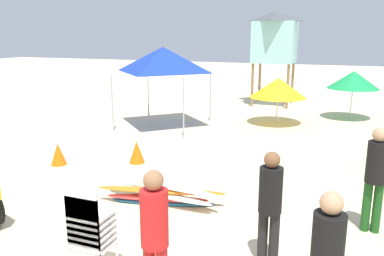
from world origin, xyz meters
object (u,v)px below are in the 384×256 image
(stacked_plastic_chairs, at_px, (89,227))
(beach_umbrella_far, at_px, (354,80))
(lifeguard_near_center, at_px, (376,173))
(lifeguard_far_right, at_px, (155,232))
(lifeguard_near_right, at_px, (270,202))
(popup_canopy, at_px, (163,60))
(lifeguard_tower, at_px, (275,37))
(traffic_cone_near, at_px, (58,154))
(beach_umbrella_left, at_px, (278,88))
(surfboard_pile, at_px, (160,193))
(traffic_cone_far, at_px, (137,152))

(stacked_plastic_chairs, distance_m, beach_umbrella_far, 12.69)
(lifeguard_near_center, distance_m, lifeguard_far_right, 3.89)
(stacked_plastic_chairs, relative_size, beach_umbrella_far, 0.68)
(stacked_plastic_chairs, relative_size, lifeguard_near_right, 0.77)
(lifeguard_near_right, distance_m, lifeguard_far_right, 1.77)
(popup_canopy, height_order, lifeguard_tower, lifeguard_tower)
(lifeguard_near_center, height_order, lifeguard_near_right, lifeguard_near_center)
(stacked_plastic_chairs, xyz_separation_m, beach_umbrella_far, (3.22, 12.24, 0.77))
(stacked_plastic_chairs, bearing_deg, traffic_cone_near, 134.21)
(lifeguard_tower, relative_size, beach_umbrella_far, 2.20)
(lifeguard_near_right, relative_size, lifeguard_far_right, 0.95)
(stacked_plastic_chairs, bearing_deg, lifeguard_near_right, 28.63)
(lifeguard_far_right, relative_size, traffic_cone_near, 3.16)
(lifeguard_near_center, height_order, beach_umbrella_left, lifeguard_near_center)
(surfboard_pile, height_order, popup_canopy, popup_canopy)
(lifeguard_near_center, bearing_deg, stacked_plastic_chairs, -141.91)
(stacked_plastic_chairs, xyz_separation_m, lifeguard_tower, (-0.16, 14.34, 2.33))
(lifeguard_far_right, xyz_separation_m, traffic_cone_far, (-2.92, 4.79, -0.73))
(traffic_cone_near, bearing_deg, stacked_plastic_chairs, -45.79)
(surfboard_pile, relative_size, popup_canopy, 0.92)
(stacked_plastic_chairs, height_order, lifeguard_near_center, lifeguard_near_center)
(lifeguard_near_right, distance_m, traffic_cone_far, 5.24)
(lifeguard_tower, bearing_deg, traffic_cone_near, -107.77)
(popup_canopy, bearing_deg, lifeguard_far_right, -65.27)
(stacked_plastic_chairs, bearing_deg, lifeguard_far_right, -13.42)
(stacked_plastic_chairs, relative_size, lifeguard_near_center, 0.73)
(stacked_plastic_chairs, distance_m, beach_umbrella_left, 10.37)
(lifeguard_near_right, height_order, traffic_cone_far, lifeguard_near_right)
(lifeguard_near_center, bearing_deg, beach_umbrella_left, 110.40)
(traffic_cone_near, bearing_deg, traffic_cone_far, 25.87)
(lifeguard_tower, bearing_deg, lifeguard_far_right, -85.08)
(traffic_cone_near, bearing_deg, beach_umbrella_far, 51.54)
(lifeguard_tower, bearing_deg, surfboard_pile, -90.15)
(popup_canopy, height_order, beach_umbrella_left, popup_canopy)
(lifeguard_near_right, relative_size, traffic_cone_near, 3.02)
(lifeguard_far_right, distance_m, beach_umbrella_left, 10.60)
(lifeguard_near_center, relative_size, lifeguard_far_right, 1.01)
(lifeguard_near_center, bearing_deg, lifeguard_tower, 107.71)
(surfboard_pile, bearing_deg, beach_umbrella_left, 83.33)
(lifeguard_near_right, distance_m, beach_umbrella_left, 9.27)
(lifeguard_far_right, bearing_deg, stacked_plastic_chairs, 166.58)
(lifeguard_near_right, xyz_separation_m, traffic_cone_near, (-5.72, 2.51, -0.68))
(lifeguard_near_center, xyz_separation_m, traffic_cone_near, (-7.11, 0.91, -0.75))
(beach_umbrella_far, height_order, traffic_cone_near, beach_umbrella_far)
(traffic_cone_far, bearing_deg, stacked_plastic_chairs, -68.02)
(popup_canopy, bearing_deg, traffic_cone_far, -74.25)
(surfboard_pile, relative_size, lifeguard_near_right, 1.52)
(beach_umbrella_far, relative_size, traffic_cone_far, 3.39)
(stacked_plastic_chairs, height_order, lifeguard_tower, lifeguard_tower)
(popup_canopy, xyz_separation_m, traffic_cone_near, (-0.62, -4.87, -2.06))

